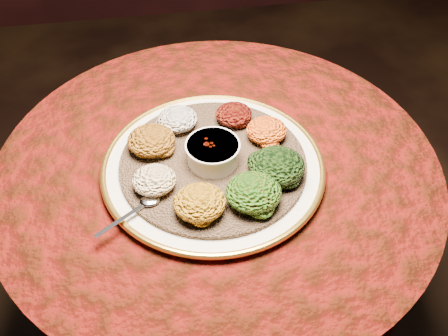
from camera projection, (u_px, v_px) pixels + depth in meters
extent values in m
plane|color=black|center=(219.00, 321.00, 1.61)|extent=(4.00, 4.00, 0.00)
cylinder|color=black|center=(219.00, 318.00, 1.59)|extent=(0.44, 0.44, 0.04)
cylinder|color=black|center=(219.00, 262.00, 1.36)|extent=(0.12, 0.12, 0.68)
cylinder|color=black|center=(217.00, 171.00, 1.10)|extent=(0.80, 0.80, 0.04)
cylinder|color=#470A06|center=(218.00, 213.00, 1.21)|extent=(0.93, 0.93, 0.34)
cylinder|color=#470A06|center=(217.00, 163.00, 1.08)|extent=(0.96, 0.96, 0.01)
cylinder|color=beige|center=(213.00, 167.00, 1.05)|extent=(0.55, 0.55, 0.02)
torus|color=gold|center=(213.00, 165.00, 1.05)|extent=(0.47, 0.47, 0.01)
cylinder|color=brown|center=(213.00, 163.00, 1.04)|extent=(0.50, 0.50, 0.01)
cylinder|color=silver|center=(213.00, 153.00, 1.02)|extent=(0.11, 0.11, 0.05)
cylinder|color=silver|center=(213.00, 145.00, 1.01)|extent=(0.11, 0.11, 0.01)
cylinder|color=#500F04|center=(213.00, 148.00, 1.01)|extent=(0.09, 0.09, 0.01)
ellipsoid|color=silver|center=(150.00, 201.00, 0.95)|extent=(0.04, 0.03, 0.01)
cube|color=silver|center=(119.00, 221.00, 0.92)|extent=(0.09, 0.07, 0.00)
ellipsoid|color=beige|center=(177.00, 119.00, 1.10)|extent=(0.09, 0.08, 0.04)
ellipsoid|color=black|center=(234.00, 114.00, 1.11)|extent=(0.08, 0.08, 0.04)
ellipsoid|color=orange|center=(266.00, 130.00, 1.07)|extent=(0.09, 0.08, 0.04)
ellipsoid|color=black|center=(277.00, 166.00, 0.99)|extent=(0.11, 0.11, 0.05)
ellipsoid|color=#9E310A|center=(253.00, 192.00, 0.94)|extent=(0.11, 0.10, 0.05)
ellipsoid|color=#B87210|center=(200.00, 202.00, 0.93)|extent=(0.10, 0.09, 0.05)
ellipsoid|color=maroon|center=(154.00, 180.00, 0.97)|extent=(0.09, 0.08, 0.04)
ellipsoid|color=#884910|center=(151.00, 140.00, 1.05)|extent=(0.10, 0.10, 0.05)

